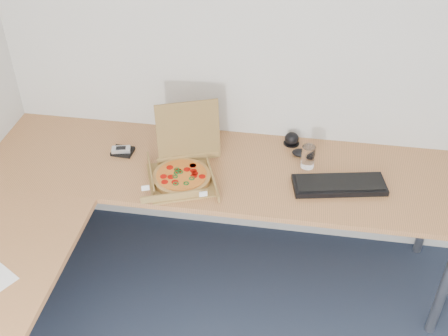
% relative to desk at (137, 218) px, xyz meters
% --- Properties ---
extents(desk, '(2.50, 2.20, 0.73)m').
position_rel_desk_xyz_m(desk, '(0.00, 0.00, 0.00)').
color(desk, '#BA7844').
rests_on(desk, ground).
extents(pizza_box, '(0.33, 0.39, 0.34)m').
position_rel_desk_xyz_m(pizza_box, '(0.16, 0.31, 0.07)').
color(pizza_box, olive).
rests_on(pizza_box, desk).
extents(drinking_glass, '(0.07, 0.07, 0.13)m').
position_rel_desk_xyz_m(drinking_glass, '(0.79, 0.51, 0.09)').
color(drinking_glass, silver).
rests_on(drinking_glass, desk).
extents(keyboard, '(0.49, 0.25, 0.03)m').
position_rel_desk_xyz_m(keyboard, '(0.95, 0.36, 0.04)').
color(keyboard, black).
rests_on(keyboard, desk).
extents(mouse, '(0.10, 0.07, 0.04)m').
position_rel_desk_xyz_m(mouse, '(0.75, 0.60, 0.05)').
color(mouse, black).
rests_on(mouse, desk).
extents(wallet, '(0.12, 0.10, 0.02)m').
position_rel_desk_xyz_m(wallet, '(-0.21, 0.47, 0.04)').
color(wallet, black).
rests_on(wallet, desk).
extents(phone, '(0.11, 0.07, 0.02)m').
position_rel_desk_xyz_m(phone, '(-0.22, 0.46, 0.06)').
color(phone, '#B2B5BA').
rests_on(phone, wallet).
extents(dome_speaker, '(0.09, 0.09, 0.08)m').
position_rel_desk_xyz_m(dome_speaker, '(0.69, 0.71, 0.07)').
color(dome_speaker, black).
rests_on(dome_speaker, desk).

